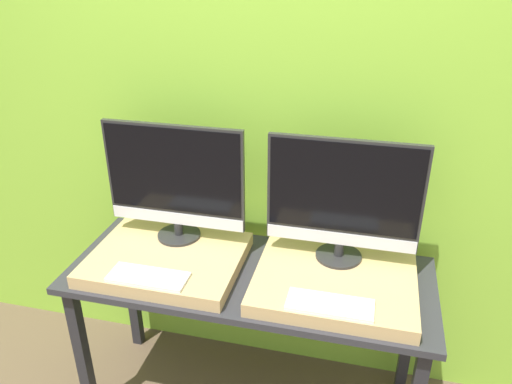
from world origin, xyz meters
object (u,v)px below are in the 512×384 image
Objects in this scene: monitor_left at (175,180)px; keyboard_left at (148,276)px; monitor_right at (343,198)px; keyboard_right at (330,304)px.

keyboard_left is (0.00, -0.33, -0.28)m from monitor_left.
monitor_right is 0.43m from keyboard_right.
monitor_right reaches higher than keyboard_right.
keyboard_left and keyboard_right have the same top height.
keyboard_right is (0.00, -0.33, -0.28)m from monitor_right.
monitor_right is at bearing 90.00° from keyboard_right.
keyboard_left is 1.00× the size of keyboard_right.
monitor_left reaches higher than keyboard_right.
keyboard_right is (0.73, 0.00, 0.00)m from keyboard_left.
monitor_left reaches higher than keyboard_left.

